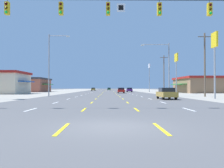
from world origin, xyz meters
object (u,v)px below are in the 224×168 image
object	(u,v)px
sedan_inner_right_near	(121,90)
pole_sign_right_row_1	(176,63)
sedan_far_right_mid	(129,90)
streetlight_right_row_0	(166,65)
sedan_far_right_nearest	(166,93)
sedan_far_left_midfar	(93,89)
pole_sign_right_row_0	(215,50)
sedan_center_turn_far	(109,89)
pole_sign_right_row_2	(149,71)
streetlight_left_row_0	(51,61)

from	to	relation	value
sedan_inner_right_near	pole_sign_right_row_1	distance (m)	16.23
sedan_far_right_mid	streetlight_right_row_0	size ratio (longest dim) A/B	0.50
sedan_far_right_nearest	sedan_inner_right_near	bearing A→B (deg)	96.58
sedan_far_right_nearest	sedan_far_right_mid	distance (m)	50.73
sedan_far_left_midfar	pole_sign_right_row_1	size ratio (longest dim) A/B	0.46
sedan_far_right_mid	sedan_far_right_nearest	bearing A→B (deg)	-89.66
sedan_far_right_mid	pole_sign_right_row_0	world-z (taller)	pole_sign_right_row_0
sedan_far_right_nearest	sedan_far_left_midfar	xyz separation A→B (m)	(-14.34, 81.50, 0.00)
sedan_center_turn_far	pole_sign_right_row_0	world-z (taller)	pole_sign_right_row_0
sedan_inner_right_near	sedan_far_left_midfar	bearing A→B (deg)	102.42
sedan_center_turn_far	pole_sign_right_row_1	bearing A→B (deg)	-77.92
sedan_inner_right_near	sedan_far_left_midfar	size ratio (longest dim) A/B	1.00
pole_sign_right_row_2	streetlight_right_row_0	world-z (taller)	pole_sign_right_row_2
pole_sign_right_row_0	streetlight_right_row_0	world-z (taller)	streetlight_right_row_0
sedan_far_right_mid	streetlight_right_row_0	bearing A→B (deg)	-86.24
sedan_far_left_midfar	sedan_far_right_mid	bearing A→B (deg)	-65.48
pole_sign_right_row_2	sedan_center_turn_far	bearing A→B (deg)	105.21
sedan_far_right_mid	pole_sign_right_row_0	xyz separation A→B (m)	(6.88, -49.80, 5.70)
sedan_inner_right_near	streetlight_right_row_0	size ratio (longest dim) A/B	0.50
sedan_inner_right_near	pole_sign_right_row_0	size ratio (longest dim) A/B	0.51
pole_sign_right_row_1	streetlight_right_row_0	size ratio (longest dim) A/B	1.08
sedan_far_right_mid	streetlight_left_row_0	xyz separation A→B (m)	(-16.77, -40.45, 5.20)
sedan_far_right_mid	sedan_center_turn_far	xyz separation A→B (m)	(-6.73, 51.59, 0.00)
sedan_far_left_midfar	pole_sign_right_row_2	bearing A→B (deg)	-54.59
sedan_far_left_midfar	pole_sign_right_row_2	xyz separation A→B (m)	(21.00, -29.54, 6.48)
pole_sign_right_row_1	streetlight_left_row_0	world-z (taller)	streetlight_left_row_0
sedan_far_right_mid	pole_sign_right_row_1	xyz separation A→B (m)	(9.31, -23.35, 6.78)
sedan_far_left_midfar	pole_sign_right_row_2	world-z (taller)	pole_sign_right_row_2
sedan_far_right_nearest	pole_sign_right_row_2	world-z (taller)	pole_sign_right_row_2
sedan_far_right_nearest	pole_sign_right_row_1	bearing A→B (deg)	71.79
streetlight_right_row_0	pole_sign_right_row_1	bearing A→B (deg)	68.75
pole_sign_right_row_0	pole_sign_right_row_2	distance (m)	51.04
sedan_far_left_midfar	streetlight_left_row_0	size ratio (longest dim) A/B	0.43
sedan_center_turn_far	streetlight_right_row_0	bearing A→B (deg)	-84.18
pole_sign_right_row_0	streetlight_right_row_0	distance (m)	10.32
sedan_far_right_nearest	sedan_far_right_mid	bearing A→B (deg)	90.34
pole_sign_right_row_1	streetlight_left_row_0	distance (m)	31.22
pole_sign_right_row_2	sedan_far_right_mid	bearing A→B (deg)	-169.96
pole_sign_right_row_0	pole_sign_right_row_2	world-z (taller)	pole_sign_right_row_2
sedan_far_right_mid	streetlight_right_row_0	xyz separation A→B (m)	(2.66, -40.45, 4.60)
streetlight_left_row_0	streetlight_right_row_0	world-z (taller)	streetlight_left_row_0
sedan_center_turn_far	streetlight_left_row_0	size ratio (longest dim) A/B	0.43
sedan_far_right_nearest	pole_sign_right_row_2	xyz separation A→B (m)	(6.66, 51.96, 6.48)
pole_sign_right_row_2	streetlight_left_row_0	bearing A→B (deg)	-119.66
sedan_inner_right_near	streetlight_left_row_0	xyz separation A→B (m)	(-13.11, -24.10, 5.20)
sedan_far_right_nearest	pole_sign_right_row_0	xyz separation A→B (m)	(6.58, 0.93, 5.70)
streetlight_right_row_0	sedan_far_left_midfar	bearing A→B (deg)	103.19
sedan_center_turn_far	streetlight_left_row_0	xyz separation A→B (m)	(-10.04, -92.03, 5.20)
sedan_far_left_midfar	sedan_far_right_nearest	bearing A→B (deg)	-80.02
sedan_inner_right_near	sedan_center_turn_far	bearing A→B (deg)	92.58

